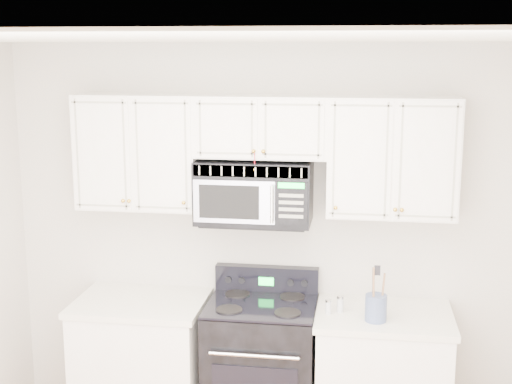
# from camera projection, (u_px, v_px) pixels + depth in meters

# --- Properties ---
(room) EXTENTS (3.51, 3.51, 2.61)m
(room) POSITION_uv_depth(u_px,v_px,m) (212.00, 339.00, 3.15)
(room) COLOR brown
(room) RESTS_ON ground
(base_cabinet_left) EXTENTS (0.86, 0.65, 0.92)m
(base_cabinet_left) POSITION_uv_depth(u_px,v_px,m) (143.00, 369.00, 4.83)
(base_cabinet_left) COLOR silver
(base_cabinet_left) RESTS_ON ground
(range) EXTENTS (0.71, 0.65, 1.11)m
(range) POSITION_uv_depth(u_px,v_px,m) (262.00, 368.00, 4.72)
(range) COLOR black
(range) RESTS_ON ground
(upper_cabinets) EXTENTS (2.44, 0.37, 0.75)m
(upper_cabinets) POSITION_uv_depth(u_px,v_px,m) (263.00, 148.00, 4.56)
(upper_cabinets) COLOR silver
(upper_cabinets) RESTS_ON ground
(microwave) EXTENTS (0.74, 0.42, 0.41)m
(microwave) POSITION_uv_depth(u_px,v_px,m) (254.00, 191.00, 4.60)
(microwave) COLOR black
(microwave) RESTS_ON ground
(utensil_crock) EXTENTS (0.13, 0.13, 0.35)m
(utensil_crock) POSITION_uv_depth(u_px,v_px,m) (376.00, 307.00, 4.35)
(utensil_crock) COLOR #485A82
(utensil_crock) RESTS_ON base_cabinet_right
(shaker_salt) EXTENTS (0.04, 0.04, 0.09)m
(shaker_salt) POSITION_uv_depth(u_px,v_px,m) (328.00, 307.00, 4.48)
(shaker_salt) COLOR #B9B9BE
(shaker_salt) RESTS_ON base_cabinet_right
(shaker_pepper) EXTENTS (0.04, 0.04, 0.11)m
(shaker_pepper) POSITION_uv_depth(u_px,v_px,m) (340.00, 304.00, 4.51)
(shaker_pepper) COLOR #B9B9BE
(shaker_pepper) RESTS_ON base_cabinet_right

